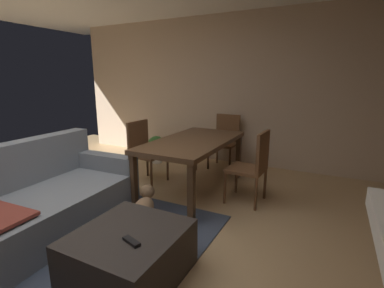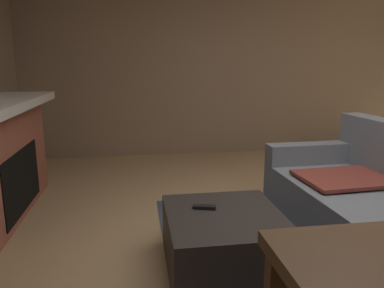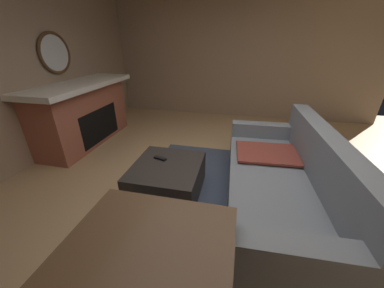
% 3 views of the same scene
% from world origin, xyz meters
% --- Properties ---
extents(floor, '(8.16, 8.16, 0.00)m').
position_xyz_m(floor, '(0.00, 0.00, 0.00)').
color(floor, tan).
extents(wall_left, '(0.12, 6.21, 2.66)m').
position_xyz_m(wall_left, '(-3.40, 0.00, 1.33)').
color(wall_left, '#9E846B').
rests_on(wall_left, ground).
extents(area_rug, '(2.60, 2.00, 0.01)m').
position_xyz_m(area_rug, '(-0.04, -0.02, 0.01)').
color(area_rug, '#3D475B').
rests_on(area_rug, ground).
extents(ottoman_coffee_table, '(0.84, 0.78, 0.40)m').
position_xyz_m(ottoman_coffee_table, '(-0.04, -0.63, 0.20)').
color(ottoman_coffee_table, '#2D2826').
rests_on(ottoman_coffee_table, ground).
extents(tv_remote, '(0.09, 0.17, 0.02)m').
position_xyz_m(tv_remote, '(-0.15, -0.75, 0.41)').
color(tv_remote, black).
rests_on(tv_remote, ottoman_coffee_table).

